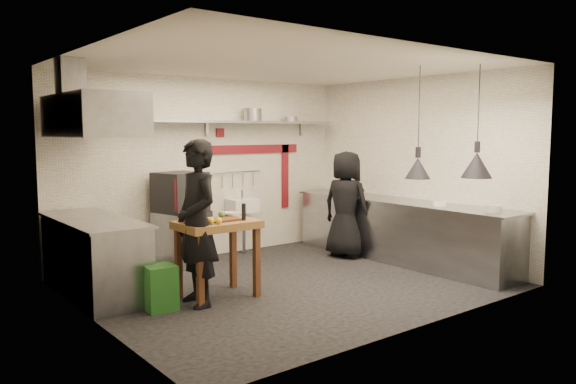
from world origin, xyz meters
TOP-DOWN VIEW (x-y plane):
  - floor at (0.00, 0.00)m, footprint 5.00×5.00m
  - ceiling at (0.00, 0.00)m, footprint 5.00×5.00m
  - wall_back at (0.00, 2.10)m, footprint 5.00×0.04m
  - wall_front at (0.00, -2.10)m, footprint 5.00×0.04m
  - wall_left at (-2.50, 0.00)m, footprint 0.04×4.20m
  - wall_right at (2.50, 0.00)m, footprint 0.04×4.20m
  - red_band_horiz at (0.95, 2.08)m, footprint 1.70×0.02m
  - red_band_vert at (1.55, 2.08)m, footprint 0.14×0.02m
  - red_tile_a at (0.25, 2.08)m, footprint 0.14×0.02m
  - red_tile_b at (-0.10, 2.08)m, footprint 0.14×0.02m
  - back_shelf at (0.00, 1.92)m, footprint 4.60×0.34m
  - shelf_bracket_left at (-1.90, 2.07)m, footprint 0.04×0.06m
  - shelf_bracket_mid at (0.00, 2.07)m, footprint 0.04×0.06m
  - shelf_bracket_right at (1.90, 2.07)m, footprint 0.04×0.06m
  - pan_far_left at (-1.23, 1.92)m, footprint 0.29×0.29m
  - pan_mid_left at (-1.34, 1.92)m, footprint 0.28×0.28m
  - stock_pot at (0.77, 1.92)m, footprint 0.38×0.38m
  - pan_right at (1.54, 1.92)m, footprint 0.32×0.32m
  - oven_stand at (-0.60, 1.79)m, footprint 0.80×0.76m
  - combi_oven at (-0.63, 1.75)m, footprint 0.76×0.73m
  - oven_door at (-0.67, 1.47)m, footprint 0.46×0.14m
  - oven_glass at (-0.67, 1.45)m, footprint 0.36×0.11m
  - hand_sink at (0.55, 1.92)m, footprint 0.46×0.34m
  - sink_tap at (0.55, 1.92)m, footprint 0.03×0.03m
  - sink_drain at (0.55, 1.88)m, footprint 0.06×0.06m
  - utensil_rail at (0.55, 2.06)m, footprint 0.90×0.02m
  - counter_right at (2.15, 0.00)m, footprint 0.70×3.80m
  - counter_right_top at (2.15, 0.00)m, footprint 0.76×3.90m
  - plate_stack at (2.12, -1.58)m, footprint 0.28×0.28m
  - small_bowl_right at (2.10, -0.77)m, footprint 0.24×0.24m
  - counter_left at (-2.15, 1.05)m, footprint 0.70×1.90m
  - counter_left_top at (-2.15, 1.05)m, footprint 0.76×2.00m
  - extractor_hood at (-2.10, 1.05)m, footprint 0.78×1.60m
  - hood_duct at (-2.35, 1.05)m, footprint 0.28×0.28m
  - green_bin at (-1.79, 0.02)m, footprint 0.35×0.35m
  - prep_table at (-1.04, 0.04)m, footprint 0.92×0.65m
  - cutting_board at (-0.98, 0.00)m, footprint 0.36×0.25m
  - pepper_mill at (-0.77, -0.12)m, footprint 0.07×0.07m
  - lemon_a at (-1.22, -0.13)m, footprint 0.08×0.08m
  - lemon_b at (-1.15, -0.18)m, footprint 0.08×0.08m
  - veg_ball at (-0.90, 0.17)m, footprint 0.12×0.12m
  - steel_tray at (-1.31, 0.17)m, footprint 0.21×0.18m
  - bowl at (-0.76, 0.17)m, footprint 0.21×0.21m
  - heat_lamp_near at (1.38, -0.95)m, footprint 0.42×0.42m
  - heat_lamp_far at (1.81, -1.52)m, footprint 0.49×0.49m
  - chef_left at (-1.37, -0.07)m, footprint 0.48×0.71m
  - chef_right at (1.68, 0.69)m, footprint 0.71×0.92m

SIDE VIEW (x-z plane):
  - floor at x=0.00m, z-range 0.00..0.00m
  - green_bin at x=-1.79m, z-range 0.00..0.50m
  - sink_drain at x=0.55m, z-range 0.01..0.67m
  - oven_stand at x=-0.60m, z-range 0.00..0.80m
  - counter_right at x=2.15m, z-range 0.00..0.90m
  - counter_left at x=-2.15m, z-range 0.00..0.90m
  - prep_table at x=-1.04m, z-range 0.00..0.92m
  - hand_sink at x=0.55m, z-range 0.67..0.89m
  - chef_right at x=1.68m, z-range 0.00..1.67m
  - counter_right_top at x=2.15m, z-range 0.90..0.93m
  - counter_left_top at x=-2.15m, z-range 0.90..0.93m
  - cutting_board at x=-0.98m, z-range 0.92..0.94m
  - steel_tray at x=-1.31m, z-range 0.92..0.95m
  - chef_left at x=-1.37m, z-range 0.00..1.88m
  - bowl at x=-0.76m, z-range 0.92..0.98m
  - small_bowl_right at x=2.10m, z-range 0.93..0.98m
  - lemon_b at x=-1.15m, z-range 0.92..0.99m
  - sink_tap at x=0.55m, z-range 0.89..1.03m
  - lemon_a at x=-1.22m, z-range 0.92..1.00m
  - veg_ball at x=-0.90m, z-range 0.92..1.02m
  - plate_stack at x=2.12m, z-range 0.93..1.02m
  - pepper_mill at x=-0.77m, z-range 0.92..1.12m
  - combi_oven at x=-0.63m, z-range 0.80..1.38m
  - oven_door at x=-0.67m, z-range 0.86..1.32m
  - oven_glass at x=-0.67m, z-range 0.92..1.26m
  - red_band_vert at x=1.55m, z-range 0.65..1.75m
  - utensil_rail at x=0.55m, z-range 1.31..1.33m
  - wall_back at x=0.00m, z-range 0.00..2.80m
  - wall_front at x=0.00m, z-range 0.00..2.80m
  - wall_left at x=-2.50m, z-range 0.00..2.80m
  - wall_right at x=2.50m, z-range 0.00..2.80m
  - red_band_horiz at x=0.95m, z-range 1.61..1.75m
  - red_tile_b at x=-0.10m, z-range 1.61..1.75m
  - red_tile_a at x=0.25m, z-range 1.88..2.02m
  - shelf_bracket_left at x=-1.90m, z-range 1.90..2.14m
  - shelf_bracket_mid at x=0.00m, z-range 1.90..2.14m
  - shelf_bracket_right at x=1.90m, z-range 1.90..2.14m
  - heat_lamp_near at x=1.38m, z-range 1.36..2.80m
  - heat_lamp_far at x=1.81m, z-range 1.38..2.80m
  - back_shelf at x=0.00m, z-range 2.10..2.14m
  - extractor_hood at x=-2.10m, z-range 1.90..2.40m
  - pan_mid_left at x=-1.34m, z-range 2.14..2.21m
  - pan_right at x=1.54m, z-range 2.14..2.22m
  - pan_far_left at x=-1.23m, z-range 2.14..2.23m
  - stock_pot at x=0.77m, z-range 2.14..2.34m
  - hood_duct at x=-2.35m, z-range 2.30..2.80m
  - ceiling at x=0.00m, z-range 2.80..2.80m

